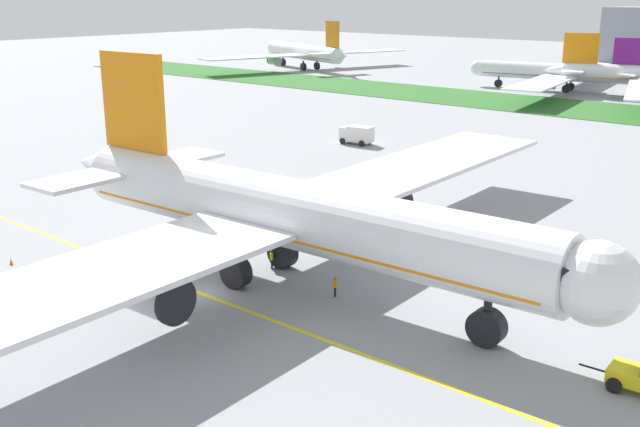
# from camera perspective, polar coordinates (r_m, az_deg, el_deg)

# --- Properties ---
(ground_plane) EXTENTS (600.00, 600.00, 0.00)m
(ground_plane) POSITION_cam_1_polar(r_m,az_deg,el_deg) (57.50, -8.99, -6.05)
(ground_plane) COLOR gray
(ground_plane) RESTS_ON ground
(apron_taxi_line) EXTENTS (280.00, 0.36, 0.01)m
(apron_taxi_line) POSITION_cam_1_polar(r_m,az_deg,el_deg) (57.47, -9.02, -6.06)
(apron_taxi_line) COLOR yellow
(apron_taxi_line) RESTS_ON ground
(airliner_foreground) EXTENTS (51.88, 82.28, 17.00)m
(airliner_foreground) POSITION_cam_1_polar(r_m,az_deg,el_deg) (56.62, -2.71, -0.02)
(airliner_foreground) COLOR white
(airliner_foreground) RESTS_ON ground
(ground_crew_wingwalker_port) EXTENTS (0.41, 0.53, 1.64)m
(ground_crew_wingwalker_port) POSITION_cam_1_polar(r_m,az_deg,el_deg) (55.85, 1.16, -5.43)
(ground_crew_wingwalker_port) COLOR black
(ground_crew_wingwalker_port) RESTS_ON ground
(ground_crew_marshaller_front) EXTENTS (0.41, 0.50, 1.59)m
(ground_crew_marshaller_front) POSITION_cam_1_polar(r_m,az_deg,el_deg) (61.49, -3.71, -3.38)
(ground_crew_marshaller_front) COLOR black
(ground_crew_marshaller_front) RESTS_ON ground
(traffic_cone_starboard_wing) EXTENTS (0.36, 0.36, 0.58)m
(traffic_cone_starboard_wing) POSITION_cam_1_polar(r_m,az_deg,el_deg) (67.75, -22.54, -3.37)
(traffic_cone_starboard_wing) COLOR #F2590C
(traffic_cone_starboard_wing) RESTS_ON ground
(service_truck_fuel_bowser) EXTENTS (5.17, 3.14, 2.72)m
(service_truck_fuel_bowser) POSITION_cam_1_polar(r_m,az_deg,el_deg) (111.95, 2.82, 6.08)
(service_truck_fuel_bowser) COLOR white
(service_truck_fuel_bowser) RESTS_ON ground
(parked_airliner_far_left) EXTENTS (40.67, 65.24, 14.18)m
(parked_airliner_far_left) POSITION_cam_1_polar(r_m,az_deg,el_deg) (221.76, -1.05, 12.19)
(parked_airliner_far_left) COLOR white
(parked_airliner_far_left) RESTS_ON ground
(parked_airliner_far_centre) EXTENTS (41.99, 68.19, 12.32)m
(parked_airliner_far_centre) POSITION_cam_1_polar(r_m,az_deg,el_deg) (181.05, 17.88, 10.21)
(parked_airliner_far_centre) COLOR white
(parked_airliner_far_centre) RESTS_ON ground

